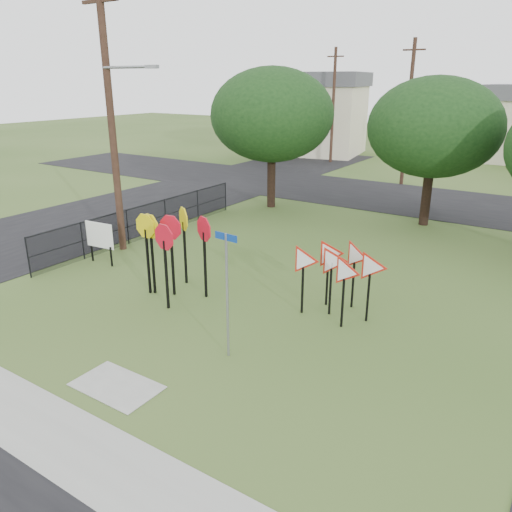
{
  "coord_description": "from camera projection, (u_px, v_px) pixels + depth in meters",
  "views": [
    {
      "loc": [
        7.98,
        -8.76,
        6.6
      ],
      "look_at": [
        0.25,
        3.0,
        1.6
      ],
      "focal_mm": 35.0,
      "sensor_mm": 36.0,
      "label": 1
    }
  ],
  "objects": [
    {
      "name": "ground",
      "position": [
        186.0,
        343.0,
        13.24
      ],
      "size": [
        140.0,
        140.0,
        0.0
      ],
      "primitive_type": "plane",
      "color": "#37541F"
    },
    {
      "name": "sidewalk",
      "position": [
        47.0,
        430.0,
        9.93
      ],
      "size": [
        30.0,
        1.6,
        0.02
      ],
      "primitive_type": "cube",
      "color": "gray",
      "rests_on": "ground"
    },
    {
      "name": "street_left",
      "position": [
        140.0,
        207.0,
        27.32
      ],
      "size": [
        8.0,
        50.0,
        0.02
      ],
      "primitive_type": "cube",
      "color": "black",
      "rests_on": "ground"
    },
    {
      "name": "street_far",
      "position": [
        413.0,
        199.0,
        28.98
      ],
      "size": [
        60.0,
        8.0,
        0.02
      ],
      "primitive_type": "cube",
      "color": "black",
      "rests_on": "ground"
    },
    {
      "name": "curb_pad",
      "position": [
        117.0,
        386.0,
        11.34
      ],
      "size": [
        2.0,
        1.2,
        0.02
      ],
      "primitive_type": "cube",
      "color": "gray",
      "rests_on": "ground"
    },
    {
      "name": "street_name_sign",
      "position": [
        227.0,
        289.0,
        12.01
      ],
      "size": [
        0.67,
        0.08,
        3.23
      ],
      "color": "gray",
      "rests_on": "ground"
    },
    {
      "name": "stop_sign_cluster",
      "position": [
        170.0,
        236.0,
        15.55
      ],
      "size": [
        2.53,
        2.13,
        2.68
      ],
      "color": "black",
      "rests_on": "ground"
    },
    {
      "name": "yield_sign_cluster",
      "position": [
        339.0,
        264.0,
        14.31
      ],
      "size": [
        2.75,
        1.57,
        2.16
      ],
      "color": "black",
      "rests_on": "ground"
    },
    {
      "name": "info_board",
      "position": [
        100.0,
        237.0,
        18.56
      ],
      "size": [
        1.29,
        0.16,
        1.61
      ],
      "color": "black",
      "rests_on": "ground"
    },
    {
      "name": "utility_pole_main",
      "position": [
        112.0,
        118.0,
        18.78
      ],
      "size": [
        3.55,
        0.33,
        10.0
      ],
      "color": "#40281D",
      "rests_on": "ground"
    },
    {
      "name": "far_pole_a",
      "position": [
        408.0,
        113.0,
        31.63
      ],
      "size": [
        1.4,
        0.24,
        9.0
      ],
      "color": "#40281D",
      "rests_on": "ground"
    },
    {
      "name": "far_pole_c",
      "position": [
        333.0,
        105.0,
        40.5
      ],
      "size": [
        1.4,
        0.24,
        9.0
      ],
      "color": "#40281D",
      "rests_on": "ground"
    },
    {
      "name": "fence_run",
      "position": [
        147.0,
        220.0,
        21.83
      ],
      "size": [
        0.05,
        11.55,
        1.5
      ],
      "color": "black",
      "rests_on": "ground"
    },
    {
      "name": "house_left",
      "position": [
        311.0,
        113.0,
        46.03
      ],
      "size": [
        10.58,
        8.88,
        7.2
      ],
      "color": "beige",
      "rests_on": "ground"
    },
    {
      "name": "tree_near_left",
      "position": [
        272.0,
        115.0,
        25.74
      ],
      "size": [
        6.4,
        6.4,
        7.27
      ],
      "color": "black",
      "rests_on": "ground"
    },
    {
      "name": "tree_near_mid",
      "position": [
        434.0,
        128.0,
        22.49
      ],
      "size": [
        6.0,
        6.0,
        6.8
      ],
      "color": "black",
      "rests_on": "ground"
    },
    {
      "name": "tree_far_left",
      "position": [
        270.0,
        97.0,
        43.41
      ],
      "size": [
        6.8,
        6.8,
        7.73
      ],
      "color": "black",
      "rests_on": "ground"
    }
  ]
}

